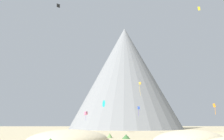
# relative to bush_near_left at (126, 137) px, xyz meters

# --- Properties ---
(dune_foreground_left) EXTENTS (21.89, 18.22, 2.81)m
(dune_foreground_left) POSITION_rel_bush_near_left_xyz_m (20.50, 5.18, -0.47)
(dune_foreground_left) COLOR #C6B284
(dune_foreground_left) RESTS_ON ground_plane
(dune_midground) EXTENTS (21.09, 23.58, 4.13)m
(dune_midground) POSITION_rel_bush_near_left_xyz_m (-11.46, -3.87, -0.47)
(dune_midground) COLOR beige
(dune_midground) RESTS_ON ground_plane
(bush_near_left) EXTENTS (1.96, 1.96, 0.94)m
(bush_near_left) POSITION_rel_bush_near_left_xyz_m (0.00, 0.00, 0.00)
(bush_near_left) COLOR #386633
(bush_near_left) RESTS_ON ground_plane
(bush_ridge_crest) EXTENTS (1.82, 1.82, 1.06)m
(bush_ridge_crest) POSITION_rel_bush_near_left_xyz_m (-3.41, 3.45, 0.06)
(bush_ridge_crest) COLOR #668C4C
(bush_ridge_crest) RESTS_ON ground_plane
(bush_mid_center) EXTENTS (1.56, 1.56, 0.94)m
(bush_mid_center) POSITION_rel_bush_near_left_xyz_m (15.28, -1.65, -0.00)
(bush_mid_center) COLOR #668C4C
(bush_mid_center) RESTS_ON ground_plane
(rock_massif) EXTENTS (84.06, 84.06, 56.23)m
(rock_massif) POSITION_rel_bush_near_left_xyz_m (7.32, 82.38, 25.75)
(rock_massif) COLOR slate
(rock_massif) RESTS_ON ground_plane
(kite_yellow_high) EXTENTS (0.70, 0.07, 1.08)m
(kite_yellow_high) POSITION_rel_bush_near_left_xyz_m (20.07, 5.66, 32.31)
(kite_yellow_high) COLOR yellow
(kite_blue_low) EXTENTS (0.84, 0.89, 3.22)m
(kite_blue_low) POSITION_rel_bush_near_left_xyz_m (6.53, 27.44, 7.55)
(kite_blue_low) COLOR blue
(kite_black_high) EXTENTS (1.00, 0.87, 1.39)m
(kite_black_high) POSITION_rel_bush_near_left_xyz_m (-20.04, 22.44, 40.66)
(kite_black_high) COLOR black
(kite_rainbow_low) EXTENTS (1.45, 1.45, 3.16)m
(kite_rainbow_low) POSITION_rel_bush_near_left_xyz_m (-11.40, 38.71, 6.22)
(kite_rainbow_low) COLOR #E5668C
(kite_gold_mid) EXTENTS (1.01, 1.00, 5.18)m
(kite_gold_mid) POSITION_rel_bush_near_left_xyz_m (8.86, 39.59, 17.38)
(kite_gold_mid) COLOR gold
(kite_orange_low) EXTENTS (0.65, 0.56, 2.93)m
(kite_orange_low) POSITION_rel_bush_near_left_xyz_m (24.67, 11.59, 7.02)
(kite_orange_low) COLOR orange
(kite_teal_low) EXTENTS (1.37, 2.48, 2.52)m
(kite_teal_low) POSITION_rel_bush_near_left_xyz_m (-4.73, 34.03, 9.39)
(kite_teal_low) COLOR teal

